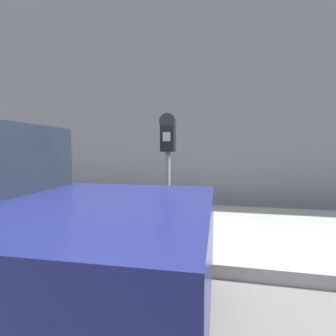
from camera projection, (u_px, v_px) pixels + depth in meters
The scene contains 4 objects.
ground_plane at pixel (142, 324), 1.91m from camera, with size 60.00×60.00×0.00m, color slate.
sidewalk at pixel (186, 227), 4.05m from camera, with size 24.00×2.80×0.14m.
building_facade at pixel (201, 74), 5.88m from camera, with size 24.00×0.30×5.96m.
parking_meter at pixel (168, 150), 3.01m from camera, with size 0.18×0.15×1.54m.
Camera 1 is at (0.58, -1.74, 1.27)m, focal length 28.00 mm.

